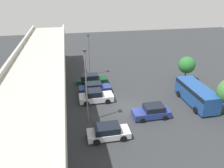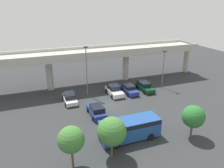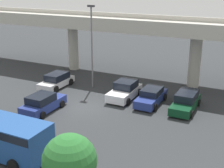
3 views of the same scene
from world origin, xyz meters
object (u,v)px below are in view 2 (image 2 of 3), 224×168
Objects in this scene: parked_car_3 at (129,89)px; shuttle_bus at (130,128)px; parked_car_0 at (70,98)px; parked_car_2 at (114,90)px; parked_car_1 at (97,111)px; tree_front_centre at (112,131)px; lamp_post_mid_lot at (163,66)px; tree_front_left at (71,140)px; lamp_post_near_aisle at (87,68)px; tree_front_right at (193,117)px; parked_car_4 at (145,86)px.

shuttle_bus reaches higher than parked_car_3.
parked_car_3 is at bearing 90.32° from parked_car_0.
parked_car_2 is 0.63× the size of shuttle_bus.
parked_car_3 is (8.01, 5.97, -0.04)m from parked_car_1.
tree_front_centre is at bearing 6.32° from parked_car_0.
lamp_post_mid_lot is (14.97, 5.93, 3.55)m from parked_car_1.
tree_front_left is at bearing 18.08° from shuttle_bus.
tree_front_right is (8.56, -16.99, -2.27)m from lamp_post_near_aisle.
tree_front_left reaches higher than parked_car_1.
lamp_post_near_aisle reaches higher than parked_car_3.
tree_front_left is at bearing -143.06° from lamp_post_mid_lot.
shuttle_bus is 0.83× the size of lamp_post_near_aisle.
tree_front_left reaches higher than tree_front_right.
parked_car_4 is 1.14× the size of tree_front_right.
lamp_post_near_aisle is at bearing 116.74° from tree_front_right.
parked_car_2 is (5.20, 6.18, 0.04)m from parked_car_1.
parked_car_3 is 15.49m from tree_front_right.
shuttle_bus is at bearing 20.61° from parked_car_0.
lamp_post_mid_lot is at bearing -135.14° from shuttle_bus.
parked_car_3 is 3.25m from parked_car_4.
parked_car_2 is at bearing -103.64° from shuttle_bus.
tree_front_centre reaches higher than parked_car_2.
parked_car_2 is 13.55m from shuttle_bus.
lamp_post_near_aisle reaches higher than shuttle_bus.
parked_car_3 is 14.29m from shuttle_bus.
parked_car_1 is 0.97× the size of parked_car_3.
tree_front_centre reaches higher than tree_front_left.
parked_car_1 is 12.79m from parked_car_4.
parked_car_2 reaches higher than parked_car_1.
parked_car_4 is at bearing -125.35° from shuttle_bus.
parked_car_2 reaches higher than parked_car_0.
tree_front_left is at bearing -41.16° from parked_car_3.
parked_car_4 is (14.09, 0.16, 0.01)m from parked_car_0.
tree_front_left reaches higher than parked_car_2.
lamp_post_mid_lot is 1.57× the size of tree_front_centre.
shuttle_bus is at bearing -84.78° from lamp_post_near_aisle.
parked_car_0 is 6.56m from parked_car_1.
tree_front_centre reaches higher than parked_car_1.
tree_front_right is (10.39, -0.10, -0.28)m from tree_front_centre.
parked_car_0 is at bearing -69.39° from shuttle_bus.
lamp_post_near_aisle is 14.42m from lamp_post_mid_lot.
shuttle_bus is at bearing 35.59° from tree_front_centre.
parked_car_4 is 19.85m from tree_front_centre.
shuttle_bus is 7.99m from tree_front_left.
parked_car_3 is at bearing -88.16° from parked_car_4.
tree_front_right is at bearing -7.49° from parked_car_4.
parked_car_2 is at bearing -18.09° from lamp_post_near_aisle.
shuttle_bus reaches higher than parked_car_1.
lamp_post_near_aisle is (0.67, 7.66, 4.32)m from parked_car_1.
shuttle_bus is at bearing -135.14° from lamp_post_mid_lot.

